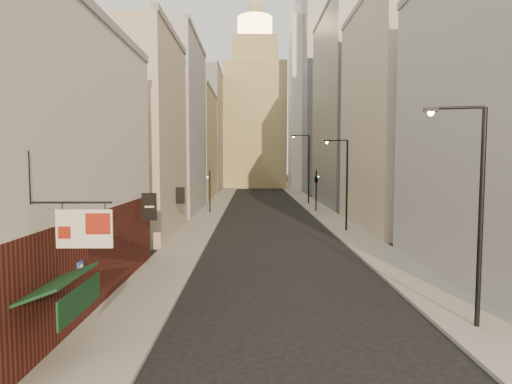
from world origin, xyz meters
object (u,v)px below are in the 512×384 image
clock_tower (255,111)px  streetlamp_mid (345,179)px  white_tower (310,99)px  traffic_light_left (210,183)px  traffic_light_right (316,179)px  streetlamp_near (475,204)px  streetlamp_far (307,165)px

clock_tower → streetlamp_mid: 66.43m
white_tower → traffic_light_left: white_tower is taller
white_tower → traffic_light_right: (-4.09, -36.51, -14.71)m
traffic_light_left → traffic_light_right: bearing=174.4°
white_tower → streetlamp_near: (-3.86, -72.10, -14.04)m
traffic_light_right → streetlamp_near: bearing=83.2°
streetlamp_near → traffic_light_right: 35.59m
streetlamp_far → traffic_light_right: streetlamp_far is taller
clock_tower → streetlamp_far: size_ratio=4.64×
white_tower → streetlamp_near: size_ratio=5.20×
streetlamp_mid → traffic_light_right: size_ratio=1.58×
streetlamp_near → traffic_light_right: streetlamp_near is taller
white_tower → streetlamp_far: (-4.04, -27.53, -13.08)m
streetlamp_mid → streetlamp_far: streetlamp_far is taller
traffic_light_left → streetlamp_far: bearing=-152.3°
clock_tower → streetlamp_mid: bearing=-83.7°
streetlamp_far → traffic_light_left: bearing=-133.2°
clock_tower → white_tower: (11.00, -14.00, 0.97)m
streetlamp_far → traffic_light_left: size_ratio=1.93×
white_tower → streetlamp_mid: white_tower is taller
traffic_light_right → streetlamp_mid: bearing=83.9°
streetlamp_near → streetlamp_mid: size_ratio=1.01×
streetlamp_mid → clock_tower: bearing=115.1°
white_tower → streetlamp_near: bearing=-93.1°
clock_tower → traffic_light_right: (6.91, -50.51, -13.74)m
streetlamp_near → traffic_light_left: 36.52m
clock_tower → traffic_light_left: 54.06m
streetlamp_near → traffic_light_right: (-0.24, 35.59, -0.67)m
streetlamp_far → streetlamp_mid: bearing=-82.2°
clock_tower → traffic_light_right: bearing=-82.2°
streetlamp_mid → traffic_light_right: 14.23m
clock_tower → traffic_light_left: size_ratio=8.98×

